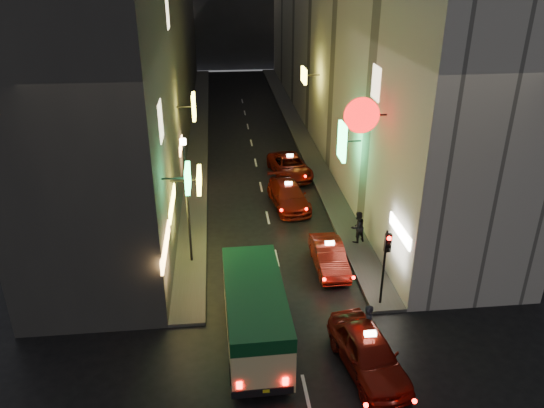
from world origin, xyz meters
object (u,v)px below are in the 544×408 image
object	(u,v)px
pedestrian_crossing	(369,323)
lamp_post	(187,194)
taxi_near	(369,350)
traffic_light	(386,253)
minibus	(255,309)

from	to	relation	value
pedestrian_crossing	lamp_post	distance (m)	10.11
taxi_near	traffic_light	xyz separation A→B (m)	(1.60, 3.62, 1.80)
minibus	pedestrian_crossing	xyz separation A→B (m)	(4.31, -0.47, -0.64)
minibus	taxi_near	world-z (taller)	minibus
taxi_near	pedestrian_crossing	size ratio (longest dim) A/B	2.83
pedestrian_crossing	lamp_post	xyz separation A→B (m)	(-6.96, 6.82, 2.68)
lamp_post	traffic_light	bearing A→B (deg)	-28.91
lamp_post	minibus	bearing A→B (deg)	-67.30
minibus	taxi_near	size ratio (longest dim) A/B	1.05
minibus	traffic_light	distance (m)	5.92
lamp_post	taxi_near	bearing A→B (deg)	-50.96
taxi_near	lamp_post	distance (m)	10.86
minibus	pedestrian_crossing	bearing A→B (deg)	-6.28
traffic_light	lamp_post	distance (m)	9.42
minibus	traffic_light	world-z (taller)	traffic_light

